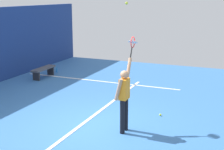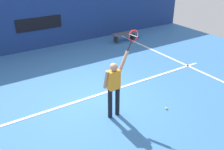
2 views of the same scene
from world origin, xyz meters
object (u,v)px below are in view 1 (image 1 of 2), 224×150
spare_ball (160,115)px  tennis_ball (127,3)px  tennis_racket (133,43)px  tennis_player (124,96)px  water_bottle (57,70)px  court_bench (44,70)px

spare_ball → tennis_ball: bearing=161.9°
tennis_racket → tennis_ball: 1.28m
tennis_player → tennis_ball: (-0.09, -0.07, 2.38)m
tennis_racket → spare_ball: (0.93, -0.60, -2.28)m
tennis_player → water_bottle: tennis_player is taller
water_bottle → spare_ball: size_ratio=3.53×
tennis_player → spare_ball: (1.53, -0.60, -0.98)m
tennis_racket → court_bench: size_ratio=0.44×
tennis_racket → water_bottle: (4.67, 5.42, -2.19)m
tennis_racket → water_bottle: tennis_racket is taller
tennis_racket → tennis_player: bearing=179.6°
tennis_player → court_bench: tennis_player is taller
spare_ball → tennis_player: bearing=158.5°
tennis_ball → water_bottle: bearing=45.7°
tennis_player → spare_ball: 1.91m
tennis_racket → water_bottle: size_ratio=2.58×
tennis_racket → court_bench: bearing=56.4°
tennis_ball → spare_ball: (1.62, -0.53, -3.36)m
court_bench → spare_ball: bearing=-113.9°
tennis_ball → court_bench: tennis_ball is taller
tennis_racket → court_bench: tennis_racket is taller
court_bench → spare_ball: size_ratio=20.59×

